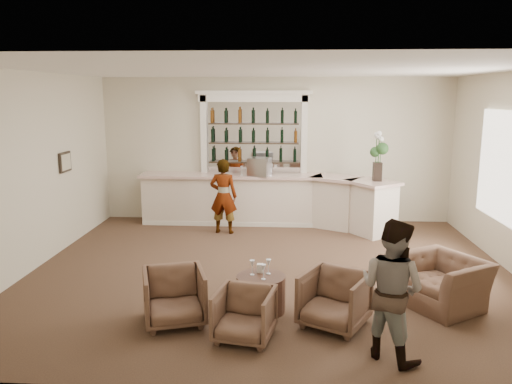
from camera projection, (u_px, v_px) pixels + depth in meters
The scene contains 19 objects.
ground at pixel (270, 270), 8.41m from camera, with size 8.00×8.00×0.00m, color brown.
room_shell at pixel (282, 128), 8.64m from camera, with size 8.04×7.02×3.32m.
bar_counter at pixel (268, 200), 11.24m from camera, with size 5.72×1.80×1.14m.
back_bar_alcove at pixel (254, 134), 11.39m from camera, with size 2.64×0.25×3.00m.
cocktail_table at pixel (261, 293), 6.81m from camera, with size 0.67×0.67×0.50m, color #492C1F.
sommelier at pixel (223, 196), 10.55m from camera, with size 0.58×0.38×1.60m, color gray.
guest at pixel (392, 289), 5.51m from camera, with size 0.78×0.61×1.60m, color gray.
armchair_left at pixel (174, 297), 6.43m from camera, with size 0.76×0.78×0.71m, color brown.
armchair_center at pixel (244, 314), 6.01m from camera, with size 0.67×0.69×0.63m, color brown.
armchair_right at pixel (334, 299), 6.34m from camera, with size 0.76×0.79×0.71m, color brown.
armchair_far at pixel (442, 282), 6.95m from camera, with size 1.08×0.94×0.70m, color brown.
espresso_machine at pixel (259, 167), 11.02m from camera, with size 0.46×0.38×0.40m, color silver.
flower_vase at pixel (378, 153), 10.31m from camera, with size 0.27×0.27×1.03m.
wine_glass_bar_left at pixel (255, 170), 11.19m from camera, with size 0.07×0.07×0.21m, color white, non-canonical shape.
wine_glass_bar_right at pixel (242, 171), 11.13m from camera, with size 0.07×0.07×0.21m, color white, non-canonical shape.
wine_glass_tbl_a at pixel (252, 268), 6.78m from camera, with size 0.07×0.07×0.21m, color white, non-canonical shape.
wine_glass_tbl_b at pixel (268, 267), 6.81m from camera, with size 0.07×0.07×0.21m, color white, non-canonical shape.
wine_glass_tbl_c at pixel (263, 272), 6.61m from camera, with size 0.07×0.07×0.21m, color white, non-canonical shape.
napkin_holder at pixel (260, 268), 6.89m from camera, with size 0.08×0.08×0.12m, color white.
Camera 1 is at (0.24, -8.00, 2.92)m, focal length 35.00 mm.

